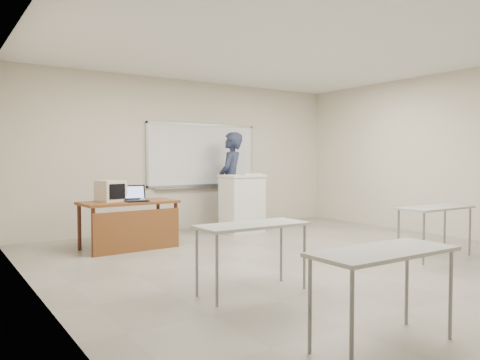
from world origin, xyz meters
TOP-DOWN VIEW (x-y plane):
  - floor at (0.00, 0.00)m, footprint 7.00×8.00m
  - whiteboard at (0.30, 3.97)m, footprint 2.48×0.10m
  - student_desks at (-0.00, -1.35)m, footprint 4.40×2.20m
  - instructor_desk at (-1.80, 2.49)m, footprint 1.47×0.73m
  - podium at (0.63, 3.00)m, footprint 0.79×0.57m
  - crt_monitor at (-2.05, 2.73)m, footprint 0.36×0.41m
  - laptop at (-1.73, 2.48)m, footprint 0.34×0.32m
  - mouse at (-1.60, 2.51)m, footprint 0.12×0.10m
  - keyboard at (0.78, 2.88)m, footprint 0.43×0.16m
  - presenter at (0.69, 3.49)m, footprint 0.85×0.83m

SIDE VIEW (x-z plane):
  - floor at x=0.00m, z-range -0.01..0.00m
  - instructor_desk at x=-1.80m, z-range 0.17..0.92m
  - podium at x=0.63m, z-range 0.00..1.11m
  - student_desks at x=0.00m, z-range 0.31..1.04m
  - mouse at x=-1.60m, z-range 0.75..0.79m
  - laptop at x=-1.73m, z-range 0.68..0.93m
  - crt_monitor at x=-2.05m, z-range 0.74..1.08m
  - presenter at x=0.69m, z-range 0.00..1.96m
  - keyboard at x=0.78m, z-range 1.11..1.13m
  - whiteboard at x=0.30m, z-range 0.83..2.14m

